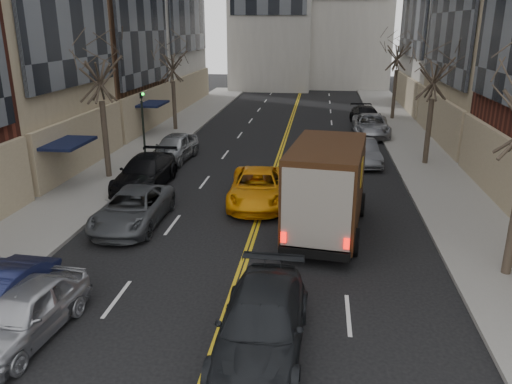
% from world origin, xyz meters
% --- Properties ---
extents(sidewalk_left, '(4.00, 66.00, 0.15)m').
position_xyz_m(sidewalk_left, '(-9.00, 27.00, 0.07)').
color(sidewalk_left, slate).
rests_on(sidewalk_left, ground).
extents(sidewalk_right, '(4.00, 66.00, 0.15)m').
position_xyz_m(sidewalk_right, '(9.00, 27.00, 0.07)').
color(sidewalk_right, slate).
rests_on(sidewalk_right, ground).
extents(tree_lf_mid, '(3.20, 3.20, 8.91)m').
position_xyz_m(tree_lf_mid, '(-8.80, 20.00, 6.60)').
color(tree_lf_mid, '#382D23').
rests_on(tree_lf_mid, sidewalk_left).
extents(tree_lf_far, '(3.20, 3.20, 8.12)m').
position_xyz_m(tree_lf_far, '(-8.80, 33.00, 6.02)').
color(tree_lf_far, '#382D23').
rests_on(tree_lf_far, sidewalk_left).
extents(tree_rt_mid, '(3.20, 3.20, 8.32)m').
position_xyz_m(tree_rt_mid, '(8.80, 25.00, 6.17)').
color(tree_rt_mid, '#382D23').
rests_on(tree_rt_mid, sidewalk_right).
extents(tree_rt_far, '(3.20, 3.20, 9.11)m').
position_xyz_m(tree_rt_far, '(8.80, 40.00, 6.74)').
color(tree_rt_far, '#382D23').
rests_on(tree_rt_far, sidewalk_right).
extents(traffic_signal, '(0.29, 0.26, 4.70)m').
position_xyz_m(traffic_signal, '(-7.39, 22.00, 2.82)').
color(traffic_signal, black).
rests_on(traffic_signal, sidewalk_left).
extents(ups_truck, '(3.45, 7.10, 3.75)m').
position_xyz_m(ups_truck, '(2.86, 14.03, 1.89)').
color(ups_truck, black).
rests_on(ups_truck, ground).
extents(observer_sedan, '(2.30, 5.42, 1.56)m').
position_xyz_m(observer_sedan, '(1.20, 6.05, 0.78)').
color(observer_sedan, black).
rests_on(observer_sedan, ground).
extents(taxi, '(2.92, 5.68, 1.53)m').
position_xyz_m(taxi, '(-0.30, 17.16, 0.77)').
color(taxi, orange).
rests_on(taxi, ground).
extents(pedestrian, '(0.52, 0.68, 1.68)m').
position_xyz_m(pedestrian, '(2.17, 14.52, 0.84)').
color(pedestrian, black).
rests_on(pedestrian, ground).
extents(parked_lf_a, '(2.15, 4.49, 1.48)m').
position_xyz_m(parked_lf_a, '(-5.10, 5.83, 0.74)').
color(parked_lf_a, '#B0B1B8').
rests_on(parked_lf_a, ground).
extents(parked_lf_c, '(2.46, 5.25, 1.45)m').
position_xyz_m(parked_lf_c, '(-5.10, 13.81, 0.73)').
color(parked_lf_c, '#46494D').
rests_on(parked_lf_c, ground).
extents(parked_lf_d, '(2.28, 5.51, 1.59)m').
position_xyz_m(parked_lf_d, '(-6.30, 18.81, 0.80)').
color(parked_lf_d, black).
rests_on(parked_lf_d, ground).
extents(parked_lf_e, '(2.31, 4.98, 1.65)m').
position_xyz_m(parked_lf_e, '(-6.30, 24.19, 0.82)').
color(parked_lf_e, '#929599').
rests_on(parked_lf_e, ground).
extents(parked_rt_a, '(2.13, 4.60, 1.46)m').
position_xyz_m(parked_rt_a, '(5.10, 24.81, 0.73)').
color(parked_rt_a, '#47494E').
rests_on(parked_rt_a, ground).
extents(parked_rt_b, '(2.81, 5.82, 1.60)m').
position_xyz_m(parked_rt_b, '(6.30, 33.02, 0.80)').
color(parked_rt_b, '#98999F').
rests_on(parked_rt_b, ground).
extents(parked_rt_c, '(2.76, 5.45, 1.52)m').
position_xyz_m(parked_rt_c, '(6.30, 37.17, 0.76)').
color(parked_rt_c, black).
rests_on(parked_rt_c, ground).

